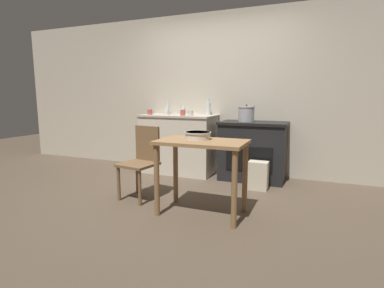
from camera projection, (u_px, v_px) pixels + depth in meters
The scene contains 16 objects.
ground_plane at pixel (177, 200), 3.61m from camera, with size 14.00×14.00×0.00m, color brown.
wall_back at pixel (217, 94), 4.86m from camera, with size 8.00×0.07×2.55m.
counter_cabinet at pixel (179, 144), 4.89m from camera, with size 1.20×0.62×0.94m.
stove at pixel (253, 151), 4.45m from camera, with size 0.98×0.60×0.87m.
work_table at pixel (202, 155), 3.11m from camera, with size 0.92×0.55×0.79m.
chair at pixel (142, 160), 3.65m from camera, with size 0.46×0.46×0.88m.
flour_sack at pixel (258, 175), 4.00m from camera, with size 0.26×0.18×0.38m, color beige.
stock_pot at pixel (246, 114), 4.37m from camera, with size 0.24×0.24×0.25m.
mixing_bowl_large at pixel (198, 135), 3.16m from camera, with size 0.29×0.29×0.08m.
bottle_far_left at pixel (167, 109), 5.08m from camera, with size 0.07×0.07×0.22m.
bottle_left at pixel (208, 109), 4.80m from camera, with size 0.07×0.07×0.26m.
bottle_mid_left at pixel (183, 110), 4.99m from camera, with size 0.07×0.07×0.17m.
cup_center_left at pixel (150, 112), 4.86m from camera, with size 0.08×0.08×0.08m, color #B74C42.
cup_center at pixel (183, 113), 4.60m from camera, with size 0.07×0.07×0.09m, color #B74C42.
cup_center_right at pixel (190, 113), 4.49m from camera, with size 0.08×0.08×0.09m, color silver.
cup_mid_right at pixel (166, 113), 4.76m from camera, with size 0.09×0.09×0.08m, color silver.
Camera 1 is at (1.48, -3.13, 1.24)m, focal length 28.00 mm.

